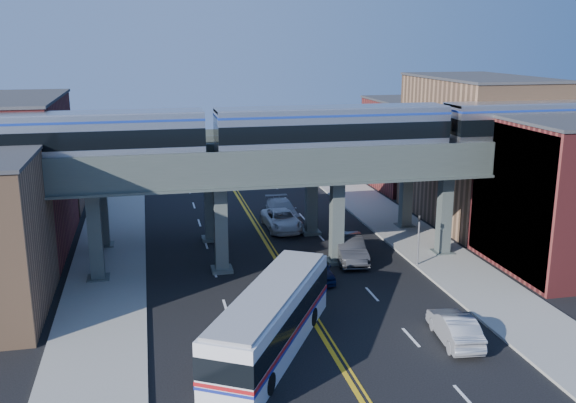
% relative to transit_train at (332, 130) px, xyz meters
% --- Properties ---
extents(ground, '(120.00, 120.00, 0.00)m').
position_rel_transit_train_xyz_m(ground, '(-3.57, -8.00, -9.29)').
color(ground, black).
rests_on(ground, ground).
extents(sidewalk_west, '(5.00, 70.00, 0.16)m').
position_rel_transit_train_xyz_m(sidewalk_west, '(-15.07, 2.00, -9.21)').
color(sidewalk_west, gray).
rests_on(sidewalk_west, ground).
extents(sidewalk_east, '(5.00, 70.00, 0.16)m').
position_rel_transit_train_xyz_m(sidewalk_east, '(7.93, 2.00, -9.21)').
color(sidewalk_east, gray).
rests_on(sidewalk_east, ground).
extents(building_west_b, '(8.00, 14.00, 11.00)m').
position_rel_transit_train_xyz_m(building_west_b, '(-22.07, 8.00, -3.79)').
color(building_west_b, maroon).
rests_on(building_west_b, ground).
extents(building_west_c, '(8.00, 10.00, 8.00)m').
position_rel_transit_train_xyz_m(building_west_c, '(-22.07, 21.00, -5.29)').
color(building_west_c, '#896447').
rests_on(building_west_c, ground).
extents(building_east_a, '(8.00, 10.00, 10.00)m').
position_rel_transit_train_xyz_m(building_east_a, '(14.93, -4.00, -4.29)').
color(building_east_a, maroon).
rests_on(building_east_a, ground).
extents(building_east_b, '(8.00, 14.00, 12.00)m').
position_rel_transit_train_xyz_m(building_east_b, '(14.93, 8.00, -3.29)').
color(building_east_b, '#896447').
rests_on(building_east_b, ground).
extents(building_east_c, '(8.00, 10.00, 9.00)m').
position_rel_transit_train_xyz_m(building_east_c, '(14.93, 21.00, -4.79)').
color(building_east_c, maroon).
rests_on(building_east_c, ground).
extents(mural_panel, '(0.10, 9.50, 9.50)m').
position_rel_transit_train_xyz_m(mural_panel, '(10.98, -4.00, -4.54)').
color(mural_panel, teal).
rests_on(mural_panel, ground).
extents(elevated_viaduct_near, '(52.00, 3.60, 7.40)m').
position_rel_transit_train_xyz_m(elevated_viaduct_near, '(-3.57, 0.00, -2.82)').
color(elevated_viaduct_near, '#46514F').
rests_on(elevated_viaduct_near, ground).
extents(elevated_viaduct_far, '(52.00, 3.60, 7.40)m').
position_rel_transit_train_xyz_m(elevated_viaduct_far, '(-3.57, 7.00, -2.82)').
color(elevated_viaduct_far, '#46514F').
rests_on(elevated_viaduct_far, ground).
extents(transit_train, '(47.91, 3.00, 3.50)m').
position_rel_transit_train_xyz_m(transit_train, '(0.00, 0.00, 0.00)').
color(transit_train, black).
rests_on(transit_train, elevated_viaduct_near).
extents(stop_sign, '(0.76, 0.09, 2.63)m').
position_rel_transit_train_xyz_m(stop_sign, '(-3.27, -5.00, -7.54)').
color(stop_sign, slate).
rests_on(stop_sign, ground).
extents(traffic_signal, '(0.15, 0.18, 4.10)m').
position_rel_transit_train_xyz_m(traffic_signal, '(5.63, -2.00, -6.99)').
color(traffic_signal, slate).
rests_on(traffic_signal, ground).
extents(transit_bus, '(8.40, 11.93, 3.14)m').
position_rel_transit_train_xyz_m(transit_bus, '(-6.50, -11.81, -7.68)').
color(transit_bus, silver).
rests_on(transit_bus, ground).
extents(car_lane_a, '(1.82, 4.41, 1.50)m').
position_rel_transit_train_xyz_m(car_lane_a, '(-1.77, -2.69, -8.55)').
color(car_lane_a, '#10183E').
rests_on(car_lane_a, ground).
extents(car_lane_b, '(2.48, 5.62, 1.80)m').
position_rel_transit_train_xyz_m(car_lane_b, '(1.43, 0.23, -8.40)').
color(car_lane_b, '#29292B').
rests_on(car_lane_b, ground).
extents(car_lane_c, '(2.75, 5.70, 1.57)m').
position_rel_transit_train_xyz_m(car_lane_c, '(-1.61, 8.73, -8.51)').
color(car_lane_c, silver).
rests_on(car_lane_c, ground).
extents(car_lane_d, '(2.40, 5.77, 1.67)m').
position_rel_transit_train_xyz_m(car_lane_d, '(-1.01, 11.44, -8.46)').
color(car_lane_d, '#999A9D').
rests_on(car_lane_d, ground).
extents(car_parked_curb, '(2.14, 4.79, 1.53)m').
position_rel_transit_train_xyz_m(car_parked_curb, '(2.93, -12.87, -8.53)').
color(car_parked_curb, '#9A9A9E').
rests_on(car_parked_curb, ground).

